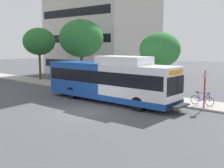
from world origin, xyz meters
name	(u,v)px	position (x,y,z in m)	size (l,w,h in m)	color
ground_plane	(21,97)	(0.00, 8.00, 0.00)	(120.00, 120.00, 0.00)	#4C4C51
sidewalk_curb	(94,89)	(7.00, 6.00, 0.07)	(3.00, 56.00, 0.14)	#A8A399
transit_bus	(110,81)	(3.61, 0.98, 1.70)	(2.58, 12.25, 3.65)	white
bus_stop_sign_pole	(205,86)	(5.85, -5.79, 1.65)	(0.10, 0.36, 2.60)	red
bicycle_parked	(202,100)	(6.51, -5.40, 0.56)	(0.52, 1.76, 1.02)	black
street_tree_near_stop	(160,50)	(7.91, -0.94, 4.07)	(3.47, 3.47, 5.42)	#4C3823
street_tree_mid_block	(81,38)	(7.61, 8.40, 5.17)	(4.65, 4.65, 7.02)	#4C3823
street_tree_far_block	(39,42)	(7.95, 16.42, 4.89)	(3.98, 3.98, 6.46)	#4C3823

